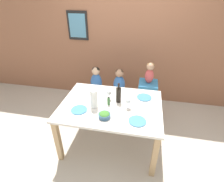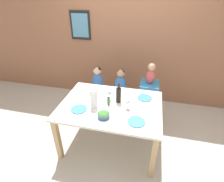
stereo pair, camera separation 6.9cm
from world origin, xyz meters
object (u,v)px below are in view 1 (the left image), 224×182
(person_child_center, at_px, (119,82))
(salad_bowl_large, at_px, (104,115))
(wine_bottle, at_px, (119,95))
(dinner_plate_back_right, at_px, (144,97))
(dinner_plate_back_left, at_px, (90,91))
(wine_glass_near, at_px, (128,101))
(dinner_plate_front_left, at_px, (79,110))
(chair_far_center, at_px, (119,96))
(person_baby_right, at_px, (150,72))
(chair_right_highchair, at_px, (147,91))
(paper_towel_roll, at_px, (94,99))
(person_child_left, at_px, (96,80))
(dinner_plate_front_right, at_px, (137,121))
(chair_far_left, at_px, (97,94))
(wine_glass_far, at_px, (109,93))

(person_child_center, relative_size, salad_bowl_large, 3.12)
(wine_bottle, distance_m, dinner_plate_back_right, 0.43)
(dinner_plate_back_left, bearing_deg, person_child_center, 52.24)
(wine_glass_near, xyz_separation_m, dinner_plate_front_left, (-0.65, -0.18, -0.11))
(chair_far_center, distance_m, person_baby_right, 0.77)
(chair_right_highchair, relative_size, paper_towel_roll, 2.75)
(chair_right_highchair, height_order, dinner_plate_front_left, dinner_plate_front_left)
(chair_far_center, height_order, dinner_plate_back_right, dinner_plate_back_right)
(wine_bottle, bearing_deg, person_child_left, 127.54)
(dinner_plate_front_right, bearing_deg, paper_towel_roll, 162.41)
(chair_far_left, height_order, salad_bowl_large, salad_bowl_large)
(wine_glass_near, relative_size, dinner_plate_front_right, 0.71)
(chair_far_center, relative_size, person_child_left, 0.92)
(salad_bowl_large, bearing_deg, dinner_plate_back_left, 123.19)
(chair_far_center, bearing_deg, wine_glass_near, -72.78)
(paper_towel_roll, bearing_deg, dinner_plate_back_left, 116.21)
(dinner_plate_front_left, bearing_deg, person_child_left, 92.65)
(dinner_plate_back_left, bearing_deg, dinner_plate_front_right, -35.82)
(chair_far_left, relative_size, person_baby_right, 1.22)
(chair_far_left, distance_m, paper_towel_roll, 1.06)
(person_child_left, height_order, dinner_plate_front_left, person_child_left)
(person_baby_right, height_order, salad_bowl_large, person_baby_right)
(chair_far_left, bearing_deg, wine_glass_far, -59.66)
(chair_far_center, distance_m, dinner_plate_back_right, 0.80)
(dinner_plate_back_right, bearing_deg, chair_far_center, 132.10)
(wine_glass_far, relative_size, dinner_plate_front_left, 0.71)
(person_child_left, xyz_separation_m, wine_bottle, (0.54, -0.71, 0.17))
(chair_far_left, relative_size, person_child_left, 0.92)
(wine_glass_near, xyz_separation_m, dinner_plate_back_left, (-0.66, 0.32, -0.11))
(person_baby_right, xyz_separation_m, salad_bowl_large, (-0.54, -1.10, -0.16))
(chair_right_highchair, relative_size, dinner_plate_back_right, 3.33)
(wine_bottle, height_order, dinner_plate_front_left, wine_bottle)
(chair_right_highchair, height_order, wine_glass_far, wine_glass_far)
(paper_towel_roll, distance_m, wine_glass_near, 0.47)
(wine_bottle, distance_m, dinner_plate_back_left, 0.55)
(chair_far_center, distance_m, wine_glass_far, 0.82)
(dinner_plate_back_left, relative_size, dinner_plate_back_right, 1.00)
(wine_glass_far, bearing_deg, chair_far_left, 120.34)
(person_child_left, bearing_deg, chair_far_left, -90.00)
(chair_far_center, distance_m, salad_bowl_large, 1.17)
(wine_bottle, bearing_deg, chair_right_highchair, 58.94)
(person_baby_right, xyz_separation_m, dinner_plate_back_left, (-0.93, -0.51, -0.19))
(paper_towel_roll, bearing_deg, chair_far_left, 104.50)
(paper_towel_roll, height_order, dinner_plate_front_left, paper_towel_roll)
(person_baby_right, relative_size, dinner_plate_front_right, 1.67)
(dinner_plate_front_right, bearing_deg, chair_right_highchair, 83.96)
(wine_glass_near, bearing_deg, person_baby_right, 72.22)
(person_child_left, xyz_separation_m, person_baby_right, (0.97, 0.00, 0.25))
(wine_glass_near, relative_size, salad_bowl_large, 1.00)
(person_baby_right, height_order, paper_towel_roll, person_baby_right)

